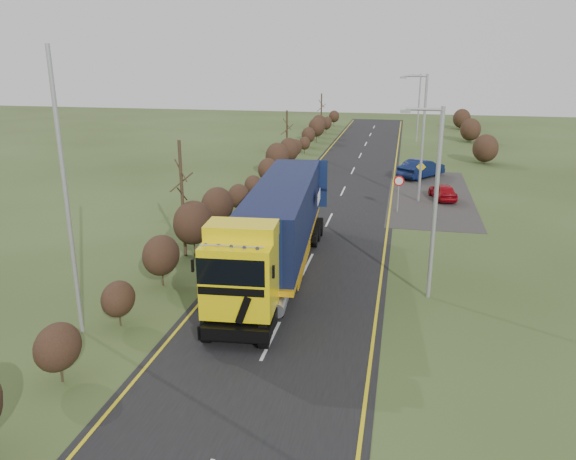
% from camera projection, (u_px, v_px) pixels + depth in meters
% --- Properties ---
extents(ground, '(160.00, 160.00, 0.00)m').
position_uv_depth(ground, '(292.00, 297.00, 24.43)').
color(ground, '#323F1B').
rests_on(ground, ground).
extents(road, '(8.00, 120.00, 0.02)m').
position_uv_depth(road, '(325.00, 229.00, 33.77)').
color(road, black).
rests_on(road, ground).
extents(layby, '(6.00, 18.00, 0.02)m').
position_uv_depth(layby, '(430.00, 195.00, 41.85)').
color(layby, '#302D2B').
rests_on(layby, ground).
extents(lane_markings, '(7.52, 116.00, 0.01)m').
position_uv_depth(lane_markings, '(324.00, 230.00, 33.48)').
color(lane_markings, gold).
rests_on(lane_markings, road).
extents(hedgerow, '(2.24, 102.04, 6.05)m').
position_uv_depth(hedgerow, '(217.00, 207.00, 32.48)').
color(hedgerow, black).
rests_on(hedgerow, ground).
extents(lorry, '(3.51, 15.59, 4.30)m').
position_uv_depth(lorry, '(278.00, 225.00, 26.27)').
color(lorry, black).
rests_on(lorry, ground).
extents(car_red_hatchback, '(2.11, 3.70, 1.19)m').
position_uv_depth(car_red_hatchback, '(443.00, 192.00, 40.50)').
color(car_red_hatchback, maroon).
rests_on(car_red_hatchback, ground).
extents(car_blue_sedan, '(4.15, 4.88, 1.58)m').
position_uv_depth(car_blue_sedan, '(421.00, 169.00, 47.56)').
color(car_blue_sedan, '#0A1438').
rests_on(car_blue_sedan, ground).
extents(streetlight_near, '(1.74, 0.18, 8.16)m').
position_uv_depth(streetlight_near, '(434.00, 197.00, 23.10)').
color(streetlight_near, '#A0A3A6').
rests_on(streetlight_near, ground).
extents(streetlight_mid, '(1.88, 0.18, 8.81)m').
position_uv_depth(streetlight_mid, '(422.00, 133.00, 38.75)').
color(streetlight_mid, '#A0A3A6').
rests_on(streetlight_mid, ground).
extents(streetlight_far, '(1.69, 0.18, 7.87)m').
position_uv_depth(streetlight_far, '(418.00, 105.00, 65.84)').
color(streetlight_far, '#A0A3A6').
rests_on(streetlight_far, ground).
extents(left_pole, '(0.16, 0.16, 10.44)m').
position_uv_depth(left_pole, '(66.00, 199.00, 19.80)').
color(left_pole, '#A0A3A6').
rests_on(left_pole, ground).
extents(speed_sign, '(0.68, 0.10, 2.48)m').
position_uv_depth(speed_sign, '(399.00, 187.00, 36.90)').
color(speed_sign, '#A0A3A6').
rests_on(speed_sign, ground).
extents(warning_board, '(0.76, 0.11, 1.99)m').
position_uv_depth(warning_board, '(421.00, 172.00, 44.20)').
color(warning_board, '#A0A3A6').
rests_on(warning_board, ground).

